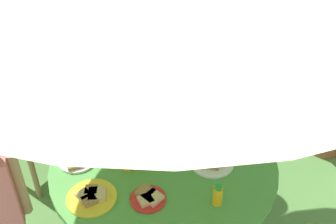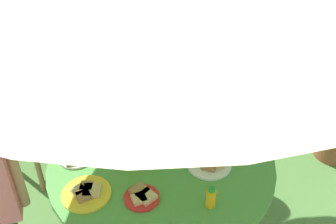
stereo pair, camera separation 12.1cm
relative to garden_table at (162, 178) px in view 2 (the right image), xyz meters
The scene contains 15 objects.
garden_table is the anchor object (origin of this frame).
wooden_chair 1.29m from the garden_table, 144.56° to the left, with size 0.62×0.63×0.99m.
dome_tent 2.34m from the garden_table, 121.25° to the left, with size 2.29×2.29×1.43m.
child_in_grey_shirt 0.98m from the garden_table, 92.83° to the left, with size 0.23×0.45×1.33m.
snack_bowl 0.27m from the garden_table, 147.74° to the left, with size 0.15×0.15×0.08m.
plate_far_right 0.35m from the garden_table, 105.90° to the right, with size 0.18×0.18×0.03m.
plate_center_front 0.28m from the garden_table, 69.42° to the left, with size 0.24×0.24×0.03m.
plate_mid_right 0.32m from the garden_table, ahead, with size 0.25×0.25×0.03m.
plate_mid_left 0.52m from the garden_table, behind, with size 0.21×0.21×0.03m.
plate_front_edge 0.49m from the garden_table, 142.95° to the right, with size 0.26×0.26×0.03m.
juice_bottle_near_left 0.30m from the garden_table, 160.82° to the right, with size 0.05×0.05×0.11m.
juice_bottle_near_right 0.46m from the garden_table, 21.24° to the left, with size 0.06×0.06×0.11m.
juice_bottle_far_left 0.24m from the garden_table, 156.59° to the right, with size 0.05×0.05×0.11m.
juice_bottle_center_back 0.47m from the garden_table, 52.24° to the right, with size 0.05×0.05×0.12m.
cup_near 0.61m from the garden_table, ahead, with size 0.06×0.06×0.06m, color white.
Camera 2 is at (0.09, -1.64, 2.23)m, focal length 41.65 mm.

